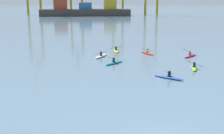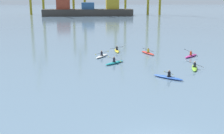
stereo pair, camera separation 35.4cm
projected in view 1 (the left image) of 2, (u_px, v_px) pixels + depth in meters
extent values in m
cube|color=#38332D|center=(85.00, 13.00, 137.72)|extent=(43.35, 9.48, 3.22)
cube|color=#993823|center=(60.00, 4.00, 135.70)|extent=(6.07, 6.64, 5.13)
cube|color=#2D5684|center=(85.00, 6.00, 136.97)|extent=(6.07, 6.64, 3.22)
cube|color=#B29323|center=(110.00, 4.00, 137.81)|extent=(6.07, 6.64, 4.81)
ellipsoid|color=yellow|center=(116.00, 51.00, 44.51)|extent=(0.61, 3.40, 0.26)
torus|color=black|center=(116.00, 50.00, 44.38)|extent=(0.49, 0.49, 0.05)
cylinder|color=#23232D|center=(116.00, 48.00, 44.32)|extent=(0.30, 0.30, 0.50)
sphere|color=tan|center=(116.00, 46.00, 44.24)|extent=(0.19, 0.19, 0.19)
cylinder|color=black|center=(116.00, 48.00, 44.35)|extent=(2.08, 0.04, 0.35)
ellipsoid|color=silver|center=(109.00, 49.00, 44.30)|extent=(0.19, 0.04, 0.14)
ellipsoid|color=silver|center=(122.00, 47.00, 44.40)|extent=(0.19, 0.04, 0.14)
ellipsoid|color=red|center=(147.00, 53.00, 42.61)|extent=(1.74, 3.40, 0.26)
torus|color=black|center=(147.00, 52.00, 42.48)|extent=(0.63, 0.63, 0.05)
cylinder|color=gold|center=(147.00, 51.00, 42.43)|extent=(0.30, 0.30, 0.50)
sphere|color=tan|center=(147.00, 48.00, 42.35)|extent=(0.19, 0.19, 0.19)
cylinder|color=black|center=(147.00, 50.00, 42.45)|extent=(1.88, 0.72, 0.72)
ellipsoid|color=silver|center=(142.00, 48.00, 41.95)|extent=(0.21, 0.11, 0.16)
ellipsoid|color=silver|center=(153.00, 52.00, 42.94)|extent=(0.21, 0.11, 0.16)
ellipsoid|color=teal|center=(114.00, 63.00, 36.06)|extent=(2.88, 2.78, 0.26)
torus|color=black|center=(114.00, 62.00, 35.95)|extent=(0.69, 0.69, 0.05)
cylinder|color=#23232D|center=(114.00, 60.00, 35.90)|extent=(0.30, 0.30, 0.50)
sphere|color=tan|center=(114.00, 57.00, 35.82)|extent=(0.19, 0.19, 0.19)
cylinder|color=black|center=(114.00, 59.00, 35.91)|extent=(1.46, 1.53, 0.35)
ellipsoid|color=yellow|center=(108.00, 57.00, 36.54)|extent=(0.16, 0.17, 0.14)
ellipsoid|color=yellow|center=(120.00, 61.00, 35.28)|extent=(0.16, 0.17, 0.14)
ellipsoid|color=silver|center=(101.00, 56.00, 40.23)|extent=(2.20, 3.25, 0.26)
torus|color=black|center=(101.00, 55.00, 40.11)|extent=(0.67, 0.67, 0.05)
cylinder|color=#23232D|center=(101.00, 54.00, 40.05)|extent=(0.30, 0.30, 0.50)
sphere|color=tan|center=(101.00, 51.00, 39.97)|extent=(0.19, 0.19, 0.19)
cylinder|color=black|center=(101.00, 53.00, 40.07)|extent=(1.77, 1.02, 0.66)
ellipsoid|color=yellow|center=(95.00, 54.00, 40.55)|extent=(0.20, 0.14, 0.16)
ellipsoid|color=yellow|center=(107.00, 51.00, 39.59)|extent=(0.20, 0.14, 0.16)
ellipsoid|color=#2856B2|center=(168.00, 77.00, 29.38)|extent=(2.88, 2.78, 0.26)
torus|color=black|center=(169.00, 76.00, 29.28)|extent=(0.69, 0.69, 0.05)
cylinder|color=black|center=(169.00, 74.00, 29.23)|extent=(0.30, 0.30, 0.50)
sphere|color=tan|center=(169.00, 71.00, 29.14)|extent=(0.19, 0.19, 0.19)
cylinder|color=black|center=(169.00, 73.00, 29.23)|extent=(1.39, 1.47, 0.74)
ellipsoid|color=yellow|center=(165.00, 71.00, 28.40)|extent=(0.17, 0.18, 0.16)
ellipsoid|color=yellow|center=(173.00, 74.00, 30.07)|extent=(0.17, 0.18, 0.16)
ellipsoid|color=#7ABC2D|center=(194.00, 68.00, 33.49)|extent=(1.70, 3.41, 0.26)
torus|color=black|center=(194.00, 67.00, 33.36)|extent=(0.63, 0.63, 0.05)
cylinder|color=#23232D|center=(194.00, 65.00, 33.31)|extent=(0.30, 0.30, 0.50)
sphere|color=tan|center=(194.00, 62.00, 33.22)|extent=(0.19, 0.19, 0.19)
cylinder|color=black|center=(194.00, 64.00, 33.33)|extent=(1.90, 0.70, 0.68)
ellipsoid|color=silver|center=(186.00, 61.00, 33.50)|extent=(0.21, 0.11, 0.16)
ellipsoid|color=silver|center=(203.00, 67.00, 33.16)|extent=(0.21, 0.11, 0.16)
ellipsoid|color=#C13384|center=(190.00, 56.00, 40.49)|extent=(2.86, 2.79, 0.26)
torus|color=black|center=(190.00, 55.00, 40.39)|extent=(0.69, 0.69, 0.05)
cylinder|color=#DB471E|center=(190.00, 53.00, 40.33)|extent=(0.30, 0.30, 0.50)
sphere|color=tan|center=(190.00, 51.00, 40.25)|extent=(0.19, 0.19, 0.19)
cylinder|color=black|center=(190.00, 52.00, 40.34)|extent=(1.40, 1.44, 0.78)
ellipsoid|color=black|center=(184.00, 49.00, 40.88)|extent=(0.17, 0.18, 0.17)
ellipsoid|color=black|center=(196.00, 56.00, 39.81)|extent=(0.17, 0.18, 0.17)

